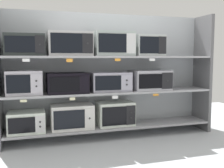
# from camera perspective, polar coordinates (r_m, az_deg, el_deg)

# --- Properties ---
(ground) EXTENTS (6.94, 6.00, 0.02)m
(ground) POSITION_cam_1_polar(r_m,az_deg,el_deg) (3.04, 5.75, -16.69)
(ground) COLOR #B2B7BC
(back_panel) EXTENTS (3.14, 0.04, 1.79)m
(back_panel) POSITION_cam_1_polar(r_m,az_deg,el_deg) (3.99, -1.01, 2.13)
(back_panel) COLOR #9EA3A8
(back_panel) RESTS_ON ground
(upright_right) EXTENTS (0.05, 0.44, 1.79)m
(upright_right) POSITION_cam_1_polar(r_m,az_deg,el_deg) (4.43, 18.93, 2.19)
(upright_right) COLOR #5B5B5E
(upright_right) RESTS_ON ground
(shelf_0) EXTENTS (2.94, 0.44, 0.03)m
(shelf_0) POSITION_cam_1_polar(r_m,az_deg,el_deg) (3.88, 0.00, -9.07)
(shelf_0) COLOR #99999E
(shelf_0) RESTS_ON ground
(microwave_0) EXTENTS (0.47, 0.38, 0.27)m
(microwave_0) POSITION_cam_1_polar(r_m,az_deg,el_deg) (3.68, -17.97, -7.75)
(microwave_0) COLOR silver
(microwave_0) RESTS_ON shelf_0
(microwave_1) EXTENTS (0.57, 0.36, 0.33)m
(microwave_1) POSITION_cam_1_polar(r_m,az_deg,el_deg) (3.71, -8.62, -6.95)
(microwave_1) COLOR silver
(microwave_1) RESTS_ON shelf_0
(microwave_2) EXTENTS (0.52, 0.36, 0.34)m
(microwave_2) POSITION_cam_1_polar(r_m,az_deg,el_deg) (3.84, 0.67, -6.38)
(microwave_2) COLOR silver
(microwave_2) RESTS_ON shelf_0
(shelf_1) EXTENTS (2.94, 0.44, 0.03)m
(shelf_1) POSITION_cam_1_polar(r_m,az_deg,el_deg) (3.78, 0.00, -1.73)
(shelf_1) COLOR #99999E
(microwave_3) EXTENTS (0.45, 0.37, 0.31)m
(microwave_3) POSITION_cam_1_polar(r_m,az_deg,el_deg) (3.60, -18.40, 0.30)
(microwave_3) COLOR #B5B1BC
(microwave_3) RESTS_ON shelf_1
(microwave_4) EXTENTS (0.54, 0.42, 0.27)m
(microwave_4) POSITION_cam_1_polar(r_m,az_deg,el_deg) (3.63, -9.65, 0.26)
(microwave_4) COLOR black
(microwave_4) RESTS_ON shelf_1
(microwave_5) EXTENTS (0.56, 0.36, 0.27)m
(microwave_5) POSITION_cam_1_polar(r_m,az_deg,el_deg) (3.75, -0.42, 0.50)
(microwave_5) COLOR #A19EAE
(microwave_5) RESTS_ON shelf_1
(microwave_6) EXTENTS (0.56, 0.43, 0.29)m
(microwave_6) POSITION_cam_1_polar(r_m,az_deg,el_deg) (3.97, 8.14, 0.89)
(microwave_6) COLOR #A19FA8
(microwave_6) RESTS_ON shelf_1
(price_tag_0) EXTENTS (0.08, 0.00, 0.03)m
(price_tag_0) POSITION_cam_1_polar(r_m,az_deg,el_deg) (3.40, -18.57, -3.49)
(price_tag_0) COLOR beige
(price_tag_1) EXTENTS (0.07, 0.00, 0.03)m
(price_tag_1) POSITION_cam_1_polar(r_m,az_deg,el_deg) (3.44, -8.53, -3.19)
(price_tag_1) COLOR beige
(price_tag_2) EXTENTS (0.08, 0.00, 0.04)m
(price_tag_2) POSITION_cam_1_polar(r_m,az_deg,el_deg) (3.57, 0.66, -2.87)
(price_tag_2) COLOR white
(price_tag_3) EXTENTS (0.08, 0.00, 0.03)m
(price_tag_3) POSITION_cam_1_polar(r_m,az_deg,el_deg) (3.79, 9.47, -2.34)
(price_tag_3) COLOR orange
(shelf_2) EXTENTS (2.94, 0.44, 0.03)m
(shelf_2) POSITION_cam_1_polar(r_m,az_deg,el_deg) (3.75, 0.00, 5.86)
(shelf_2) COLOR #99999E
(microwave_7) EXTENTS (0.49, 0.39, 0.28)m
(microwave_7) POSITION_cam_1_polar(r_m,az_deg,el_deg) (3.58, -18.29, 8.02)
(microwave_7) COLOR #282E2D
(microwave_7) RESTS_ON shelf_2
(microwave_8) EXTENTS (0.57, 0.39, 0.32)m
(microwave_8) POSITION_cam_1_polar(r_m,az_deg,el_deg) (3.62, -9.11, 8.55)
(microwave_8) COLOR #B9B8B9
(microwave_8) RESTS_ON shelf_2
(microwave_9) EXTENTS (0.55, 0.41, 0.34)m
(microwave_9) POSITION_cam_1_polar(r_m,az_deg,el_deg) (3.75, 0.15, 8.67)
(microwave_9) COLOR #9BA6A2
(microwave_9) RESTS_ON shelf_2
(microwave_10) EXTENTS (0.42, 0.41, 0.30)m
(microwave_10) POSITION_cam_1_polar(r_m,az_deg,el_deg) (3.94, 7.58, 8.22)
(microwave_10) COLOR #B2B8B6
(microwave_10) RESTS_ON shelf_2
(price_tag_4) EXTENTS (0.09, 0.00, 0.04)m
(price_tag_4) POSITION_cam_1_polar(r_m,az_deg,el_deg) (3.36, -18.08, 4.92)
(price_tag_4) COLOR white
(price_tag_5) EXTENTS (0.08, 0.00, 0.05)m
(price_tag_5) POSITION_cam_1_polar(r_m,az_deg,el_deg) (3.39, -9.15, 5.07)
(price_tag_5) COLOR orange
(price_tag_6) EXTENTS (0.08, 0.00, 0.03)m
(price_tag_6) POSITION_cam_1_polar(r_m,az_deg,el_deg) (3.54, 1.24, 5.26)
(price_tag_6) COLOR orange
(price_tag_7) EXTENTS (0.08, 0.00, 0.04)m
(price_tag_7) POSITION_cam_1_polar(r_m,az_deg,el_deg) (3.72, 8.68, 5.22)
(price_tag_7) COLOR white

